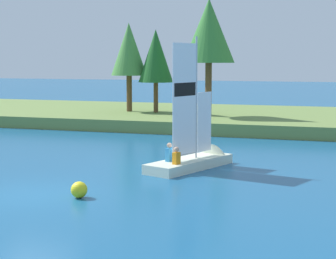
{
  "coord_description": "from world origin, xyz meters",
  "views": [
    {
      "loc": [
        9.79,
        -16.07,
        4.37
      ],
      "look_at": [
        1.79,
        8.73,
        1.2
      ],
      "focal_mm": 61.89,
      "sensor_mm": 36.0,
      "label": 1
    }
  ],
  "objects_px": {
    "shoreline_tree_midleft": "(156,56)",
    "sailboat": "(201,156)",
    "shoreline_tree_centre": "(209,32)",
    "channel_buoy": "(79,190)",
    "shoreline_tree_left": "(129,50)"
  },
  "relations": [
    {
      "from": "shoreline_tree_centre",
      "to": "sailboat",
      "type": "bearing_deg",
      "value": -77.32
    },
    {
      "from": "sailboat",
      "to": "channel_buoy",
      "type": "relative_size",
      "value": 10.76
    },
    {
      "from": "shoreline_tree_left",
      "to": "channel_buoy",
      "type": "xyz_separation_m",
      "value": [
        6.79,
        -21.39,
        -4.76
      ]
    },
    {
      "from": "shoreline_tree_midleft",
      "to": "shoreline_tree_left",
      "type": "bearing_deg",
      "value": 174.66
    },
    {
      "from": "sailboat",
      "to": "channel_buoy",
      "type": "xyz_separation_m",
      "value": [
        -2.25,
        -6.61,
        -0.13
      ]
    },
    {
      "from": "sailboat",
      "to": "shoreline_tree_left",
      "type": "bearing_deg",
      "value": 52.33
    },
    {
      "from": "shoreline_tree_midleft",
      "to": "sailboat",
      "type": "height_order",
      "value": "shoreline_tree_midleft"
    },
    {
      "from": "shoreline_tree_left",
      "to": "shoreline_tree_centre",
      "type": "xyz_separation_m",
      "value": [
        6.07,
        -1.56,
        1.09
      ]
    },
    {
      "from": "shoreline_tree_midleft",
      "to": "sailboat",
      "type": "bearing_deg",
      "value": -64.34
    },
    {
      "from": "shoreline_tree_midleft",
      "to": "shoreline_tree_centre",
      "type": "height_order",
      "value": "shoreline_tree_centre"
    },
    {
      "from": "shoreline_tree_midleft",
      "to": "shoreline_tree_centre",
      "type": "xyz_separation_m",
      "value": [
        4.04,
        -1.37,
        1.53
      ]
    },
    {
      "from": "shoreline_tree_midleft",
      "to": "shoreline_tree_centre",
      "type": "relative_size",
      "value": 0.76
    },
    {
      "from": "shoreline_tree_midleft",
      "to": "channel_buoy",
      "type": "xyz_separation_m",
      "value": [
        4.76,
        -21.2,
        -4.31
      ]
    },
    {
      "from": "shoreline_tree_midleft",
      "to": "shoreline_tree_centre",
      "type": "bearing_deg",
      "value": -18.71
    },
    {
      "from": "shoreline_tree_left",
      "to": "sailboat",
      "type": "distance_m",
      "value": 17.94
    }
  ]
}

